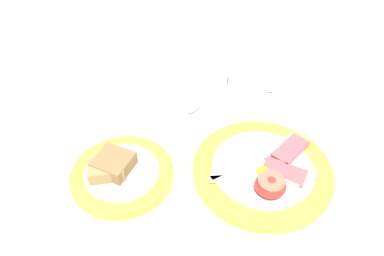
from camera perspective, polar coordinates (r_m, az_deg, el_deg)
The scene contains 6 objects.
ground_plane at distance 0.65m, azimuth 0.99°, elevation -8.66°, with size 3.00×3.00×0.00m, color beige.
breakfast_plate at distance 0.67m, azimuth 10.89°, elevation -6.40°, with size 0.25×0.25×0.04m.
bread_plate at distance 0.67m, azimuth -10.98°, elevation -6.60°, with size 0.18×0.18×0.04m.
sugar_cup at distance 0.84m, azimuth 8.70°, elevation 7.80°, with size 0.09×0.09×0.06m.
teaspoon_by_saucer at distance 0.85m, azimuth 11.94°, elevation 5.72°, with size 0.18×0.09×0.01m.
teaspoon_near_cup at distance 0.82m, azimuth 1.08°, elevation 4.93°, with size 0.10×0.18×0.01m.
Camera 1 is at (-0.02, -0.40, 0.52)m, focal length 35.00 mm.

